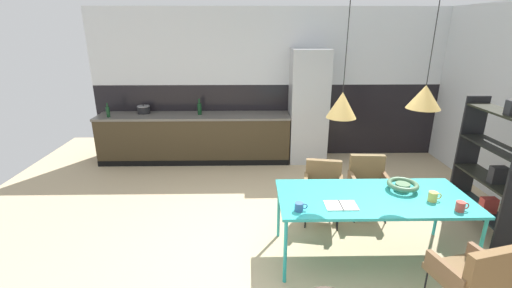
{
  "coord_description": "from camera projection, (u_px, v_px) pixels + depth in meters",
  "views": [
    {
      "loc": [
        -0.4,
        -3.23,
        2.42
      ],
      "look_at": [
        -0.32,
        1.04,
        0.97
      ],
      "focal_mm": 24.42,
      "sensor_mm": 36.0,
      "label": 1
    }
  ],
  "objects": [
    {
      "name": "cooking_pot",
      "position": [
        144.0,
        110.0,
        6.43
      ],
      "size": [
        0.23,
        0.23,
        0.17
      ],
      "color": "black",
      "rests_on": "kitchen_counter"
    },
    {
      "name": "pendant_lamp_over_table_near",
      "position": [
        342.0,
        105.0,
        3.35
      ],
      "size": [
        0.29,
        0.29,
        1.13
      ],
      "color": "black"
    },
    {
      "name": "mug_wide_latte",
      "position": [
        299.0,
        207.0,
        3.34
      ],
      "size": [
        0.13,
        0.09,
        0.09
      ],
      "color": "#335B93",
      "rests_on": "dining_table"
    },
    {
      "name": "bottle_vinegar_dark",
      "position": [
        108.0,
        111.0,
        6.16
      ],
      "size": [
        0.06,
        0.06,
        0.25
      ],
      "color": "#0F3319",
      "rests_on": "kitchen_counter"
    },
    {
      "name": "kitchen_counter",
      "position": [
        195.0,
        138.0,
        6.49
      ],
      "size": [
        3.5,
        0.63,
        0.88
      ],
      "color": "#3A2F1D",
      "rests_on": "ground"
    },
    {
      "name": "ground_plane",
      "position": [
        287.0,
        257.0,
        3.85
      ],
      "size": [
        8.8,
        8.8,
        0.0
      ],
      "primitive_type": "plane",
      "color": "tan"
    },
    {
      "name": "bottle_wine_green",
      "position": [
        200.0,
        108.0,
        6.34
      ],
      "size": [
        0.07,
        0.07,
        0.29
      ],
      "color": "#0F3319",
      "rests_on": "kitchen_counter"
    },
    {
      "name": "open_book",
      "position": [
        341.0,
        206.0,
        3.43
      ],
      "size": [
        0.31,
        0.2,
        0.02
      ],
      "color": "white",
      "rests_on": "dining_table"
    },
    {
      "name": "refrigerator_column",
      "position": [
        308.0,
        107.0,
        6.34
      ],
      "size": [
        0.67,
        0.6,
        2.05
      ],
      "primitive_type": "cube",
      "color": "#ADAFB2",
      "rests_on": "ground"
    },
    {
      "name": "mug_white_ceramic",
      "position": [
        461.0,
        206.0,
        3.33
      ],
      "size": [
        0.13,
        0.08,
        0.1
      ],
      "color": "#B23D33",
      "rests_on": "dining_table"
    },
    {
      "name": "dining_table",
      "position": [
        373.0,
        200.0,
        3.64
      ],
      "size": [
        1.98,
        0.88,
        0.73
      ],
      "color": "teal",
      "rests_on": "ground"
    },
    {
      "name": "pendant_lamp_over_table_far",
      "position": [
        425.0,
        97.0,
        3.34
      ],
      "size": [
        0.32,
        0.32,
        1.04
      ],
      "color": "black"
    },
    {
      "name": "open_shelf_unit",
      "position": [
        492.0,
        166.0,
        4.14
      ],
      "size": [
        0.3,
        0.98,
        1.66
      ],
      "rotation": [
        0.0,
        0.0,
        -1.57
      ],
      "color": "black",
      "rests_on": "ground"
    },
    {
      "name": "back_wall_splashback_dark",
      "position": [
        270.0,
        120.0,
        6.77
      ],
      "size": [
        6.62,
        0.12,
        1.37
      ],
      "primitive_type": "cube",
      "color": "black",
      "rests_on": "ground"
    },
    {
      "name": "fruit_bowl",
      "position": [
        403.0,
        185.0,
        3.75
      ],
      "size": [
        0.33,
        0.33,
        0.09
      ],
      "color": "#4C704C",
      "rests_on": "dining_table"
    },
    {
      "name": "armchair_by_stool",
      "position": [
        323.0,
        183.0,
        4.46
      ],
      "size": [
        0.56,
        0.55,
        0.78
      ],
      "rotation": [
        0.0,
        0.0,
        2.96
      ],
      "color": "brown",
      "rests_on": "ground"
    },
    {
      "name": "armchair_facing_counter",
      "position": [
        475.0,
        273.0,
        2.82
      ],
      "size": [
        0.58,
        0.57,
        0.81
      ],
      "rotation": [
        0.0,
        0.0,
        0.24
      ],
      "color": "brown",
      "rests_on": "ground"
    },
    {
      "name": "armchair_head_of_table",
      "position": [
        368.0,
        179.0,
        4.61
      ],
      "size": [
        0.52,
        0.5,
        0.79
      ],
      "rotation": [
        0.0,
        0.0,
        3.07
      ],
      "color": "brown",
      "rests_on": "ground"
    },
    {
      "name": "back_wall_panel_upper",
      "position": [
        271.0,
        47.0,
        6.33
      ],
      "size": [
        6.62,
        0.12,
        1.37
      ],
      "primitive_type": "cube",
      "color": "silver",
      "rests_on": "back_wall_splashback_dark"
    },
    {
      "name": "mug_short_terracotta",
      "position": [
        433.0,
        197.0,
        3.52
      ],
      "size": [
        0.13,
        0.09,
        0.1
      ],
      "color": "gold",
      "rests_on": "dining_table"
    }
  ]
}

